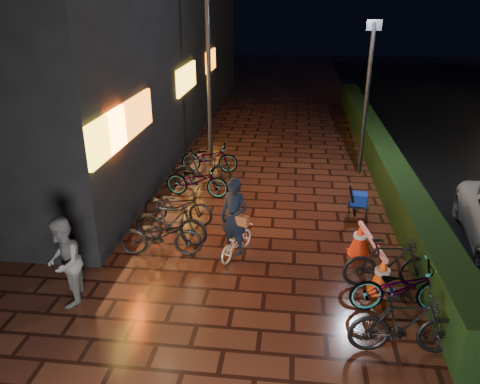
# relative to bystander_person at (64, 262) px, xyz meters

# --- Properties ---
(ground) EXTENTS (80.00, 80.00, 0.00)m
(ground) POSITION_rel_bystander_person_xyz_m (3.61, 0.71, -0.86)
(ground) COLOR #381911
(ground) RESTS_ON ground
(hedge) EXTENTS (0.70, 20.00, 1.00)m
(hedge) POSITION_rel_bystander_person_xyz_m (6.91, 8.71, -0.36)
(hedge) COLOR black
(hedge) RESTS_ON ground
(bystander_person) EXTENTS (0.86, 0.98, 1.73)m
(bystander_person) POSITION_rel_bystander_person_xyz_m (0.00, 0.00, 0.00)
(bystander_person) COLOR #5D5E60
(bystander_person) RESTS_ON ground
(storefront_block) EXTENTS (12.09, 22.00, 9.00)m
(storefront_block) POSITION_rel_bystander_person_xyz_m (-5.89, 12.21, 3.64)
(storefront_block) COLOR black
(storefront_block) RESTS_ON ground
(lamp_post_hedge) EXTENTS (0.45, 0.13, 4.69)m
(lamp_post_hedge) POSITION_rel_bystander_person_xyz_m (6.20, 7.73, 1.72)
(lamp_post_hedge) COLOR black
(lamp_post_hedge) RESTS_ON ground
(lamp_post_sf) EXTENTS (0.54, 0.21, 5.62)m
(lamp_post_sf) POSITION_rel_bystander_person_xyz_m (1.13, 8.84, 2.23)
(lamp_post_sf) COLOR black
(lamp_post_sf) RESTS_ON ground
(cyclist) EXTENTS (0.90, 1.35, 1.83)m
(cyclist) POSITION_rel_bystander_person_xyz_m (2.87, 2.03, -0.18)
(cyclist) COLOR silver
(cyclist) RESTS_ON ground
(traffic_barrier) EXTENTS (0.74, 1.90, 0.78)m
(traffic_barrier) POSITION_rel_bystander_person_xyz_m (5.71, 1.72, -0.48)
(traffic_barrier) COLOR #F84E0D
(traffic_barrier) RESTS_ON ground
(cart_assembly) EXTENTS (0.62, 0.56, 1.03)m
(cart_assembly) POSITION_rel_bystander_person_xyz_m (5.74, 4.21, -0.34)
(cart_assembly) COLOR black
(cart_assembly) RESTS_ON ground
(parked_bikes_storefront) EXTENTS (2.03, 6.11, 1.07)m
(parked_bikes_storefront) POSITION_rel_bystander_person_xyz_m (1.32, 4.40, -0.37)
(parked_bikes_storefront) COLOR black
(parked_bikes_storefront) RESTS_ON ground
(parked_bikes_hedge) EXTENTS (2.01, 2.49, 1.07)m
(parked_bikes_hedge) POSITION_rel_bystander_person_xyz_m (5.98, 0.34, -0.35)
(parked_bikes_hedge) COLOR black
(parked_bikes_hedge) RESTS_ON ground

